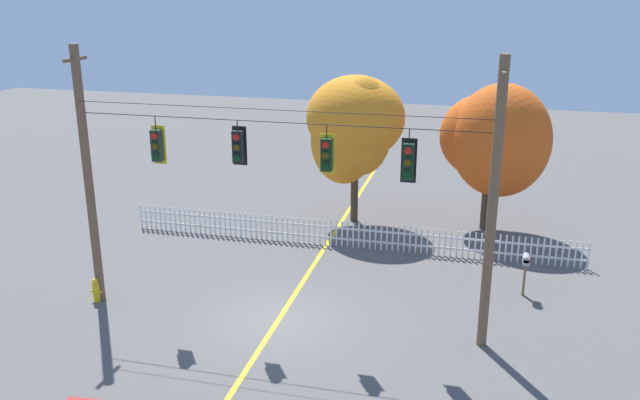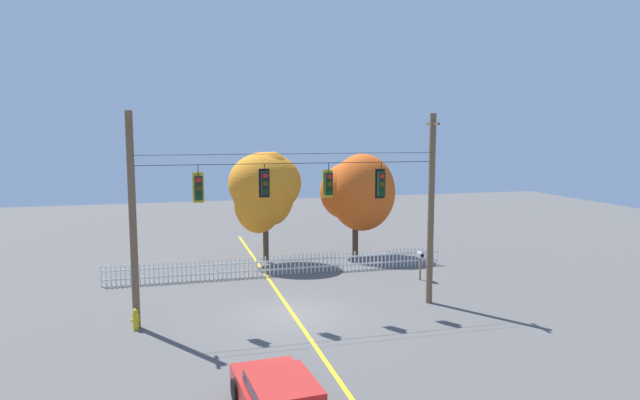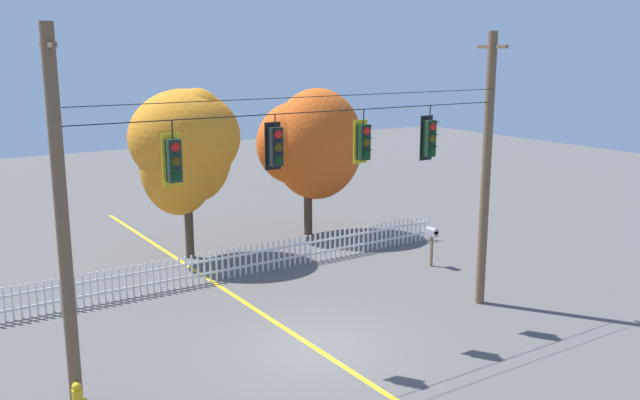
{
  "view_description": "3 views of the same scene",
  "coord_description": "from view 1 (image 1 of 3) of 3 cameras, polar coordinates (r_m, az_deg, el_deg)",
  "views": [
    {
      "loc": [
        5.75,
        -17.76,
        9.96
      ],
      "look_at": [
        1.39,
        -0.26,
        4.11
      ],
      "focal_mm": 37.63,
      "sensor_mm": 36.0,
      "label": 1
    },
    {
      "loc": [
        -4.78,
        -21.92,
        7.45
      ],
      "look_at": [
        1.26,
        0.36,
        4.67
      ],
      "focal_mm": 31.49,
      "sensor_mm": 36.0,
      "label": 2
    },
    {
      "loc": [
        -9.26,
        -14.35,
        7.71
      ],
      "look_at": [
        0.35,
        0.28,
        3.92
      ],
      "focal_mm": 38.87,
      "sensor_mm": 36.0,
      "label": 3
    }
  ],
  "objects": [
    {
      "name": "traffic_signal_southbound_primary",
      "position": [
        18.83,
        0.57,
        3.89
      ],
      "size": [
        0.43,
        0.38,
        1.43
      ],
      "color": "black"
    },
    {
      "name": "roadside_mailbox",
      "position": [
        23.19,
        17.11,
        -5.09
      ],
      "size": [
        0.25,
        0.44,
        1.45
      ],
      "color": "brown",
      "rests_on": "ground"
    },
    {
      "name": "white_picket_fence",
      "position": [
        26.43,
        2.36,
        -2.94
      ],
      "size": [
        17.94,
        0.06,
        1.05
      ],
      "color": "white",
      "rests_on": "ground"
    },
    {
      "name": "traffic_signal_eastbound_side",
      "position": [
        18.46,
        7.52,
        3.27
      ],
      "size": [
        0.43,
        0.38,
        1.54
      ],
      "color": "black"
    },
    {
      "name": "fire_hydrant",
      "position": [
        23.25,
        -18.51,
        -7.27
      ],
      "size": [
        0.38,
        0.22,
        0.83
      ],
      "color": "gold",
      "rests_on": "ground"
    },
    {
      "name": "traffic_signal_northbound_primary",
      "position": [
        19.57,
        -6.97,
        4.55
      ],
      "size": [
        0.43,
        0.38,
        1.35
      ],
      "color": "black"
    },
    {
      "name": "lane_centerline_stripe",
      "position": [
        21.15,
        -3.56,
        -10.13
      ],
      "size": [
        0.16,
        36.0,
        0.01
      ],
      "primitive_type": "cube",
      "color": "gold",
      "rests_on": "ground"
    },
    {
      "name": "ground",
      "position": [
        21.15,
        -3.56,
        -10.14
      ],
      "size": [
        80.0,
        80.0,
        0.0
      ],
      "primitive_type": "plane",
      "color": "#565451"
    },
    {
      "name": "signal_support_span",
      "position": [
        19.53,
        -3.79,
        0.83
      ],
      "size": [
        12.55,
        1.1,
        8.26
      ],
      "color": "brown",
      "rests_on": "ground"
    },
    {
      "name": "traffic_signal_westbound_side",
      "position": [
        20.64,
        -13.68,
        4.54
      ],
      "size": [
        0.43,
        0.38,
        1.48
      ],
      "color": "black"
    },
    {
      "name": "autumn_maple_mid",
      "position": [
        28.34,
        14.56,
        5.02
      ],
      "size": [
        4.5,
        3.55,
        6.2
      ],
      "color": "#473828",
      "rests_on": "ground"
    },
    {
      "name": "autumn_maple_near_fence",
      "position": [
        28.21,
        2.91,
        6.34
      ],
      "size": [
        4.17,
        3.63,
        6.39
      ],
      "color": "#473828",
      "rests_on": "ground"
    }
  ]
}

